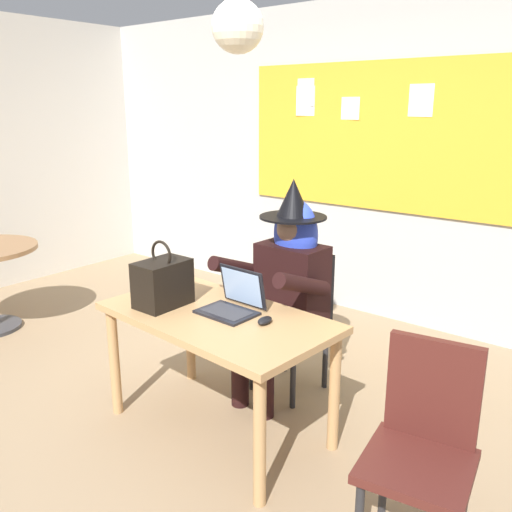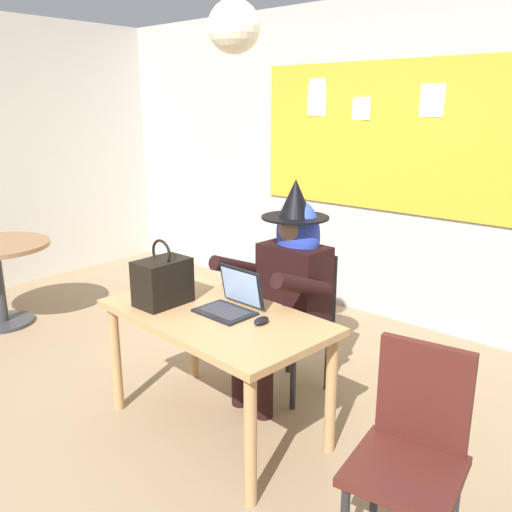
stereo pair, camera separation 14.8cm
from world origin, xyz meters
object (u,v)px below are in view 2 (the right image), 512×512
Objects in this scene: person_costumed at (288,277)px; laptop at (231,302)px; computer_mouse at (261,321)px; chair_at_desk at (300,314)px; desk_main at (215,329)px; chair_extra_corner at (412,444)px; handbag at (163,281)px.

person_costumed is 0.51m from laptop.
laptop is 3.05× the size of computer_mouse.
person_costumed reaches higher than chair_at_desk.
chair_at_desk is at bearing 104.07° from computer_mouse.
desk_main is 0.31m from computer_mouse.
desk_main is 1.22m from chair_extra_corner.
laptop is at bearing 25.31° from handbag.
computer_mouse is at bearing 23.73° from chair_at_desk.
desk_main is 1.48× the size of chair_at_desk.
desk_main is at bearing 15.81° from handbag.
desk_main is at bearing -116.62° from laptop.
chair_extra_corner is (1.18, -0.68, -0.28)m from person_costumed.
person_costumed is 0.59m from computer_mouse.
chair_extra_corner is at bearing 0.03° from handbag.
chair_extra_corner reaches higher than desk_main.
handbag is (-0.61, -0.15, 0.12)m from computer_mouse.
person_costumed is 1.39m from chair_extra_corner.
chair_at_desk is 0.68m from laptop.
person_costumed is 1.55× the size of chair_extra_corner.
chair_extra_corner is (1.17, -0.17, -0.27)m from laptop.
person_costumed is at bearing 93.06° from laptop.
chair_extra_corner is (1.22, -0.09, -0.12)m from desk_main.
chair_at_desk is at bearing 178.93° from person_costumed.
desk_main is at bearing -103.16° from chair_extra_corner.
chair_at_desk reaches higher than chair_extra_corner.
computer_mouse is at bearing 10.87° from desk_main.
chair_extra_corner is at bearing 62.32° from person_costumed.
computer_mouse is at bearing -107.82° from chair_extra_corner.
person_costumed is 0.77m from handbag.
computer_mouse reaches higher than desk_main.
chair_at_desk is 8.67× the size of computer_mouse.
desk_main is 4.20× the size of laptop.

